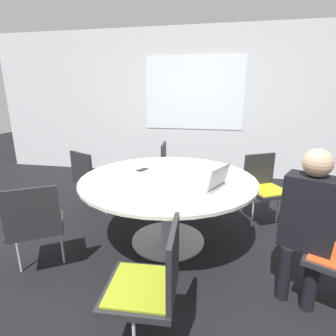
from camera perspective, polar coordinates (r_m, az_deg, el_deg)
The scene contains 12 objects.
ground_plane at distance 2.98m, azimuth -0.00°, elevation -15.49°, with size 16.00×16.00×0.00m, color black.
wall_back at distance 5.06m, azimuth 5.65°, elevation 13.62°, with size 8.00×0.07×2.70m.
conference_table at distance 2.72m, azimuth -0.00°, elevation -4.56°, with size 1.78×1.78×0.73m.
chair_1 at distance 3.38m, azimuth 20.25°, elevation -3.27°, with size 0.59×0.58×0.85m.
chair_2 at distance 3.94m, azimuth 0.89°, elevation 0.42°, with size 0.46×0.48×0.85m.
chair_3 at distance 3.59m, azimuth -16.42°, elevation -1.82°, with size 0.59×0.58×0.85m.
chair_4 at distance 2.55m, azimuth -26.91°, elevation -10.34°, with size 0.60×0.59×0.85m.
chair_5 at distance 1.68m, azimuth -3.59°, elevation -23.13°, with size 0.45×0.46×0.85m.
person_0 at distance 2.19m, azimuth 28.30°, elevation -9.23°, with size 0.42×0.36×1.20m.
laptop at distance 2.40m, azimuth 9.67°, elevation -3.10°, with size 0.36×0.41×0.21m.
cell_phone at distance 2.94m, azimuth -5.59°, elevation -0.37°, with size 0.12×0.16×0.01m.
handbag at distance 4.21m, azimuth -6.74°, elevation -3.78°, with size 0.36×0.16×0.28m.
Camera 1 is at (0.49, -2.50, 1.56)m, focal length 28.00 mm.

